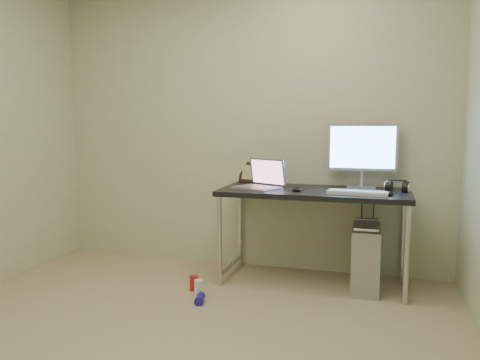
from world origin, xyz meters
name	(u,v)px	position (x,y,z in m)	size (l,w,h in m)	color
floor	(158,355)	(0.00, 0.00, 0.00)	(3.50, 3.50, 0.00)	tan
wall_back	(245,125)	(0.00, 1.75, 1.25)	(3.50, 0.02, 2.50)	beige
desk	(314,200)	(0.65, 1.43, 0.66)	(1.46, 0.64, 0.75)	black
tower_computer	(366,258)	(1.06, 1.39, 0.24)	(0.21, 0.47, 0.52)	#ADADB1
cable_a	(361,229)	(1.01, 1.70, 0.40)	(0.01, 0.01, 0.70)	black
cable_b	(372,233)	(1.10, 1.68, 0.38)	(0.01, 0.01, 0.72)	black
can_red	(194,283)	(-0.19, 0.99, 0.06)	(0.06, 0.06, 0.11)	#B21C1A
can_white	(199,288)	(-0.10, 0.87, 0.06)	(0.07, 0.07, 0.13)	white
can_blue	(200,299)	(-0.05, 0.76, 0.03)	(0.06, 0.06, 0.11)	#1F17B6
laptop	(261,182)	(0.24, 1.38, 0.80)	(0.42, 0.39, 0.23)	silver
monitor	(362,150)	(1.00, 1.66, 1.05)	(0.55, 0.17, 0.52)	silver
keyboard	(358,193)	(0.99, 1.27, 0.76)	(0.43, 0.14, 0.03)	silver
mouse_right	(388,193)	(1.20, 1.29, 0.77)	(0.07, 0.12, 0.04)	black
mouse_left	(297,188)	(0.53, 1.33, 0.77)	(0.07, 0.12, 0.04)	black
headphones	(397,187)	(1.27, 1.52, 0.78)	(0.19, 0.11, 0.11)	black
picture_frame	(251,172)	(0.06, 1.73, 0.84)	(0.22, 0.03, 0.18)	black
webcam	(274,173)	(0.27, 1.70, 0.84)	(0.05, 0.04, 0.13)	silver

